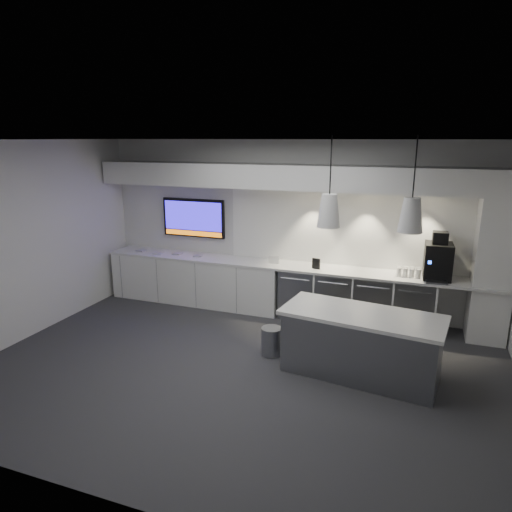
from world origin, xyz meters
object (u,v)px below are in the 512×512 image
at_px(island, 361,344).
at_px(bin, 271,341).
at_px(wall_tv, 194,218).
at_px(coffee_machine, 438,260).

bearing_deg(island, bin, -179.14).
xyz_separation_m(wall_tv, bin, (2.16, -1.87, -1.35)).
relative_size(wall_tv, coffee_machine, 1.69).
bearing_deg(bin, island, -6.66).
height_order(wall_tv, bin, wall_tv).
bearing_deg(wall_tv, bin, -40.89).
bearing_deg(coffee_machine, island, -119.13).
bearing_deg(island, coffee_machine, 70.53).
relative_size(wall_tv, bin, 3.05).
bearing_deg(wall_tv, island, -30.54).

